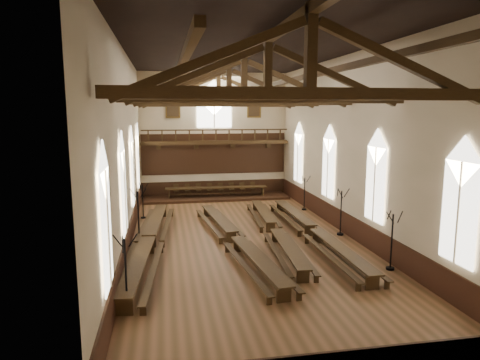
# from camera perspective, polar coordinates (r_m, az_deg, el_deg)

# --- Properties ---
(ground) EXTENTS (26.00, 26.00, 0.00)m
(ground) POSITION_cam_1_polar(r_m,az_deg,el_deg) (23.32, 0.52, -8.06)
(ground) COLOR brown
(ground) RESTS_ON ground
(room_walls) EXTENTS (26.00, 26.00, 26.00)m
(room_walls) POSITION_cam_1_polar(r_m,az_deg,el_deg) (22.28, 0.54, 8.02)
(room_walls) COLOR beige
(room_walls) RESTS_ON ground
(wainscot_band) EXTENTS (12.00, 26.00, 1.20)m
(wainscot_band) POSITION_cam_1_polar(r_m,az_deg,el_deg) (23.15, 0.52, -6.64)
(wainscot_band) COLOR #34190F
(wainscot_band) RESTS_ON ground
(side_windows) EXTENTS (11.85, 19.80, 4.50)m
(side_windows) POSITION_cam_1_polar(r_m,az_deg,el_deg) (22.50, 0.53, 1.08)
(side_windows) COLOR white
(side_windows) RESTS_ON room_walls
(end_window) EXTENTS (2.80, 0.12, 3.80)m
(end_window) POSITION_cam_1_polar(r_m,az_deg,el_deg) (35.03, -3.48, 9.66)
(end_window) COLOR white
(end_window) RESTS_ON room_walls
(minstrels_gallery) EXTENTS (11.80, 1.24, 3.70)m
(minstrels_gallery) POSITION_cam_1_polar(r_m,az_deg,el_deg) (34.92, -3.38, 4.21)
(minstrels_gallery) COLOR #3E2A13
(minstrels_gallery) RESTS_ON room_walls
(portraits) EXTENTS (7.75, 0.09, 1.45)m
(portraits) POSITION_cam_1_polar(r_m,az_deg,el_deg) (35.03, -3.47, 9.46)
(portraits) COLOR brown
(portraits) RESTS_ON room_walls
(roof_trusses) EXTENTS (11.70, 25.70, 2.80)m
(roof_trusses) POSITION_cam_1_polar(r_m,az_deg,el_deg) (22.31, 0.55, 12.53)
(roof_trusses) COLOR #3E2A13
(roof_trusses) RESTS_ON room_walls
(refectory_row_a) EXTENTS (2.19, 14.68, 0.77)m
(refectory_row_a) POSITION_cam_1_polar(r_m,az_deg,el_deg) (22.02, -12.03, -7.79)
(refectory_row_a) COLOR #3E2A13
(refectory_row_a) RESTS_ON ground
(refectory_row_b) EXTENTS (2.10, 14.10, 0.71)m
(refectory_row_b) POSITION_cam_1_polar(r_m,az_deg,el_deg) (22.06, -0.77, -7.67)
(refectory_row_b) COLOR #3E2A13
(refectory_row_b) RESTS_ON ground
(refectory_row_c) EXTENTS (1.78, 13.64, 0.66)m
(refectory_row_c) POSITION_cam_1_polar(r_m,az_deg,el_deg) (23.89, 4.56, -6.46)
(refectory_row_c) COLOR #3E2A13
(refectory_row_c) RESTS_ON ground
(refectory_row_d) EXTENTS (1.50, 14.13, 0.72)m
(refectory_row_d) POSITION_cam_1_polar(r_m,az_deg,el_deg) (23.67, 9.81, -6.61)
(refectory_row_d) COLOR #3E2A13
(refectory_row_d) RESTS_ON ground
(dais) EXTENTS (11.40, 2.79, 0.19)m
(dais) POSITION_cam_1_polar(r_m,az_deg,el_deg) (34.22, -3.14, -2.34)
(dais) COLOR #34190F
(dais) RESTS_ON ground
(high_table) EXTENTS (8.10, 1.21, 0.76)m
(high_table) POSITION_cam_1_polar(r_m,az_deg,el_deg) (34.08, -3.15, -1.13)
(high_table) COLOR #3E2A13
(high_table) RESTS_ON dais
(high_chairs) EXTENTS (6.75, 0.45, 0.92)m
(high_chairs) POSITION_cam_1_polar(r_m,az_deg,el_deg) (34.87, -3.31, -1.13)
(high_chairs) COLOR #3E2A13
(high_chairs) RESTS_ON dais
(candelabrum_left_near) EXTENTS (0.85, 0.78, 2.79)m
(candelabrum_left_near) POSITION_cam_1_polar(r_m,az_deg,el_deg) (15.72, -14.90, -13.82)
(candelabrum_left_near) COLOR black
(candelabrum_left_near) RESTS_ON ground
(candelabrum_left_mid) EXTENTS (0.88, 0.83, 2.90)m
(candelabrum_left_mid) POSITION_cam_1_polar(r_m,az_deg,el_deg) (23.48, -13.35, -5.95)
(candelabrum_left_mid) COLOR black
(candelabrum_left_mid) RESTS_ON ground
(candelabrum_left_far) EXTENTS (0.63, 0.72, 2.33)m
(candelabrum_left_far) POSITION_cam_1_polar(r_m,az_deg,el_deg) (28.56, -12.81, -3.60)
(candelabrum_left_far) COLOR black
(candelabrum_left_far) RESTS_ON ground
(candelabrum_right_near) EXTENTS (0.80, 0.75, 2.65)m
(candelabrum_right_near) POSITION_cam_1_polar(r_m,az_deg,el_deg) (20.11, 19.49, -9.03)
(candelabrum_right_near) COLOR black
(candelabrum_right_near) RESTS_ON ground
(candelabrum_right_mid) EXTENTS (0.74, 0.82, 2.67)m
(candelabrum_right_mid) POSITION_cam_1_polar(r_m,az_deg,el_deg) (24.76, 13.27, -5.34)
(candelabrum_right_mid) COLOR black
(candelabrum_right_mid) RESTS_ON ground
(candelabrum_right_far) EXTENTS (0.70, 0.74, 2.45)m
(candelabrum_right_far) POSITION_cam_1_polar(r_m,az_deg,el_deg) (30.48, 8.57, -2.60)
(candelabrum_right_far) COLOR black
(candelabrum_right_far) RESTS_ON ground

